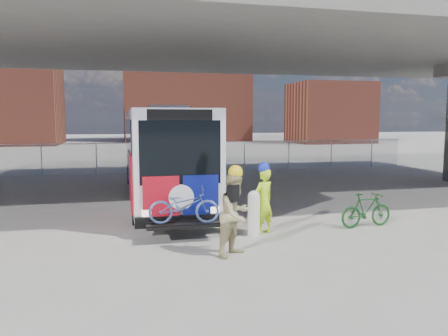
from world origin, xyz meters
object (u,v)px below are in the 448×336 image
object	(u,v)px
bollard	(254,212)
bike_parked	(366,210)
bus	(161,147)
cyclist_tan	(235,213)
cyclist_hivis	(264,199)

from	to	relation	value
bollard	bike_parked	distance (m)	3.59
bus	cyclist_tan	distance (m)	8.16
bike_parked	cyclist_tan	bearing A→B (deg)	104.92
bike_parked	bollard	bearing A→B (deg)	86.53
bus	cyclist_tan	bearing A→B (deg)	-82.72
bus	cyclist_hivis	distance (m)	6.81
bike_parked	bus	bearing A→B (deg)	35.55
bus	cyclist_hivis	world-z (taller)	bus
bus	bollard	size ratio (longest dim) A/B	10.18
cyclist_hivis	bike_parked	size ratio (longest dim) A/B	1.18
cyclist_hivis	bike_parked	world-z (taller)	cyclist_hivis
bus	bollard	distance (m)	6.90
cyclist_tan	bike_parked	size ratio (longest dim) A/B	1.25
bollard	cyclist_hivis	size ratio (longest dim) A/B	0.62
bus	bike_parked	world-z (taller)	bus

